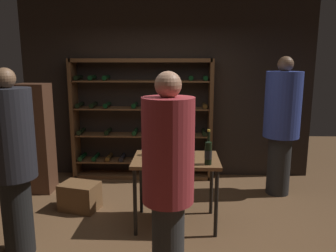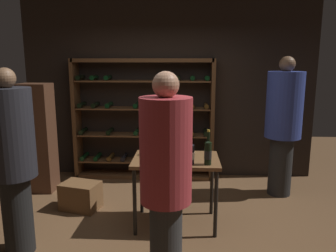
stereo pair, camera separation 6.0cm
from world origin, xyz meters
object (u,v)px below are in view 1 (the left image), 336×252
at_px(wine_rack, 142,120).
at_px(wine_bottle_red_label, 208,152).
at_px(person_bystander_dark_jacket, 168,174).
at_px(person_host_in_suit, 12,155).
at_px(wine_bottle_green_slim, 191,153).
at_px(wine_crate, 80,196).
at_px(person_bystander_red_print, 282,120).
at_px(wine_glass_stemmed_center, 144,148).
at_px(display_cabinet, 36,139).
at_px(tasting_table, 176,166).

bearing_deg(wine_rack, wine_bottle_red_label, -62.90).
bearing_deg(person_bystander_dark_jacket, person_host_in_suit, -26.71).
relative_size(person_bystander_dark_jacket, wine_bottle_green_slim, 5.15).
relative_size(wine_rack, wine_bottle_green_slim, 6.35).
relative_size(person_bystander_dark_jacket, wine_crate, 3.88).
bearing_deg(wine_bottle_green_slim, person_host_in_suit, -165.23).
bearing_deg(person_host_in_suit, wine_bottle_green_slim, 75.24).
relative_size(wine_rack, wine_bottle_red_label, 5.90).
bearing_deg(person_host_in_suit, wine_rack, 126.81).
bearing_deg(wine_crate, wine_bottle_red_label, -19.00).
bearing_deg(wine_bottle_red_label, person_bystander_red_print, 46.77).
height_order(person_bystander_red_print, wine_glass_stemmed_center, person_bystander_red_print).
distance_m(person_bystander_red_print, display_cabinet, 3.59).
relative_size(wine_bottle_red_label, wine_glass_stemmed_center, 3.23).
bearing_deg(wine_rack, tasting_table, -70.12).
distance_m(person_bystander_dark_jacket, wine_glass_stemmed_center, 1.29).
bearing_deg(wine_bottle_green_slim, wine_bottle_red_label, -1.68).
bearing_deg(wine_crate, display_cabinet, 142.72).
distance_m(person_bystander_dark_jacket, wine_bottle_green_slim, 0.94).
distance_m(display_cabinet, wine_bottle_green_slim, 2.54).
bearing_deg(wine_crate, tasting_table, -15.00).
height_order(tasting_table, wine_crate, tasting_table).
xyz_separation_m(wine_rack, person_host_in_suit, (-1.00, -2.29, 0.06)).
bearing_deg(person_bystander_red_print, wine_bottle_red_label, -128.14).
height_order(tasting_table, display_cabinet, display_cabinet).
bearing_deg(wine_bottle_red_label, wine_bottle_green_slim, 178.32).
xyz_separation_m(wine_rack, wine_bottle_green_slim, (0.75, -1.83, -0.03)).
bearing_deg(tasting_table, wine_bottle_red_label, -31.75).
xyz_separation_m(display_cabinet, wine_bottle_red_label, (2.43, -1.18, 0.15)).
bearing_deg(wine_bottle_red_label, display_cabinet, 154.23).
height_order(wine_rack, wine_glass_stemmed_center, wine_rack).
distance_m(wine_bottle_green_slim, wine_bottle_red_label, 0.19).
bearing_deg(display_cabinet, wine_bottle_green_slim, -27.51).
distance_m(wine_crate, wine_bottle_green_slim, 1.72).
relative_size(person_host_in_suit, person_bystander_dark_jacket, 1.01).
distance_m(wine_bottle_red_label, wine_glass_stemmed_center, 0.81).
bearing_deg(wine_bottle_red_label, wine_rack, 117.10).
relative_size(person_bystander_red_print, person_bystander_dark_jacket, 1.07).
height_order(person_host_in_suit, wine_crate, person_host_in_suit).
relative_size(person_bystander_dark_jacket, wine_glass_stemmed_center, 15.46).
distance_m(display_cabinet, wine_bottle_red_label, 2.71).
relative_size(tasting_table, person_host_in_suit, 0.53).
relative_size(wine_crate, wine_bottle_green_slim, 1.33).
relative_size(tasting_table, person_bystander_red_print, 0.50).
bearing_deg(display_cabinet, wine_glass_stemmed_center, -26.41).
bearing_deg(tasting_table, display_cabinet, 155.32).
bearing_deg(person_host_in_suit, person_bystander_dark_jacket, 43.96).
height_order(person_bystander_red_print, display_cabinet, person_bystander_red_print).
xyz_separation_m(wine_rack, display_cabinet, (-1.50, -0.66, -0.17)).
xyz_separation_m(tasting_table, wine_bottle_green_slim, (0.17, -0.21, 0.22)).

